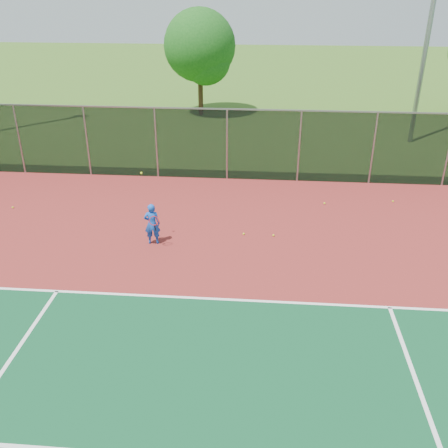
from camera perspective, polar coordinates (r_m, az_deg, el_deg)
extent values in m
plane|color=#335B1A|center=(11.32, 11.28, -17.86)|extent=(120.00, 120.00, 0.00)
cube|color=maroon|center=(12.81, 10.44, -11.61)|extent=(30.00, 20.00, 0.02)
cube|color=white|center=(13.96, 18.41, -9.03)|extent=(22.00, 0.10, 0.00)
cube|color=black|center=(21.08, 8.60, 8.73)|extent=(30.00, 0.04, 3.00)
cube|color=gray|center=(20.68, 8.88, 12.69)|extent=(30.00, 0.06, 0.06)
imported|color=blue|center=(16.13, -8.22, 0.02)|extent=(0.55, 0.40, 1.39)
cylinder|color=black|center=(15.89, -7.88, -0.44)|extent=(0.03, 0.15, 0.27)
torus|color=#A51414|center=(15.67, -8.02, 0.37)|extent=(0.30, 0.13, 0.29)
sphere|color=#C8E11A|center=(15.61, -9.43, 5.77)|extent=(0.07, 0.07, 0.07)
sphere|color=#C8E11A|center=(20.33, -22.99, 1.76)|extent=(0.07, 0.07, 0.07)
sphere|color=#C8E11A|center=(16.79, 2.27, -1.13)|extent=(0.07, 0.07, 0.07)
sphere|color=#C8E11A|center=(16.76, 5.67, -1.30)|extent=(0.07, 0.07, 0.07)
sphere|color=#C8E11A|center=(19.44, 11.42, 2.33)|extent=(0.07, 0.07, 0.07)
sphere|color=#C8E11A|center=(20.31, 18.75, 2.47)|extent=(0.07, 0.07, 0.07)
cylinder|color=gray|center=(27.47, 22.48, 20.47)|extent=(0.24, 0.24, 11.70)
cylinder|color=#331E12|center=(32.11, -2.69, 14.49)|extent=(0.30, 0.30, 2.42)
sphere|color=#144C14|center=(31.64, -2.81, 19.73)|extent=(4.30, 4.30, 4.30)
sphere|color=#144C14|center=(31.39, -2.08, 18.21)|extent=(2.96, 2.96, 2.96)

